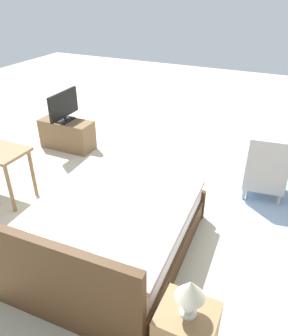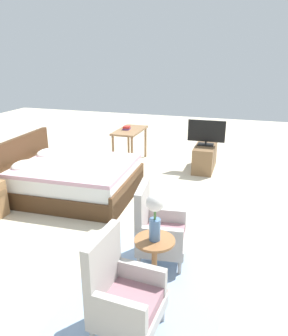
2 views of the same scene
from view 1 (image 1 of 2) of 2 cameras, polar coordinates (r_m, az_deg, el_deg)
name	(u,v)px [view 1 (image 1 of 2)]	position (r m, az deg, el deg)	size (l,w,h in m)	color
ground_plane	(159,201)	(4.57, 2.67, -5.71)	(16.00, 16.00, 0.00)	beige
bed	(108,233)	(3.62, -6.35, -11.16)	(1.71, 2.09, 0.96)	#472D19
armchair_by_window_right	(265,172)	(4.77, 20.34, -0.68)	(0.60, 0.60, 0.92)	#ADA8A3
nightstand	(186,335)	(2.87, 7.28, -26.93)	(0.44, 0.41, 0.55)	#997047
table_lamp	(190,293)	(2.48, 8.04, -20.76)	(0.22, 0.22, 0.33)	silver
tv_stand	(67,134)	(6.05, -13.21, 5.72)	(0.96, 0.40, 0.52)	brown
tv_flatscreen	(64,106)	(5.86, -13.83, 10.42)	(0.21, 0.75, 0.52)	black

